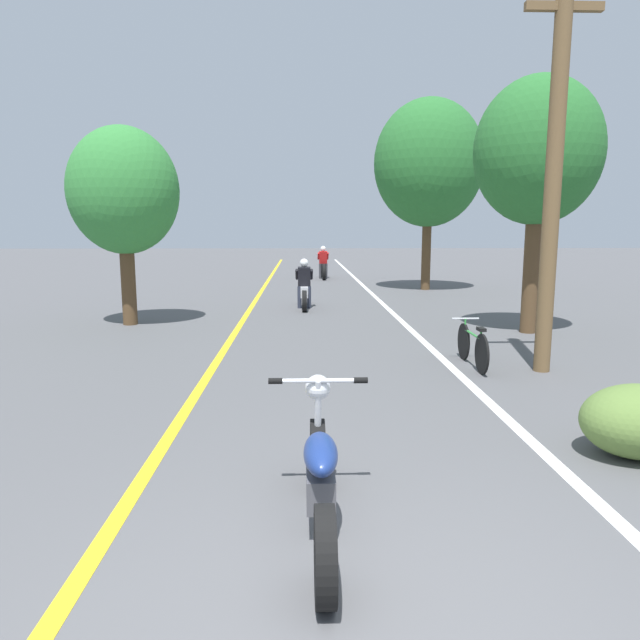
{
  "coord_description": "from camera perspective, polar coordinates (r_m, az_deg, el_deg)",
  "views": [
    {
      "loc": [
        -0.31,
        -2.66,
        2.15
      ],
      "look_at": [
        -0.05,
        5.12,
        0.9
      ],
      "focal_mm": 32.0,
      "sensor_mm": 36.0,
      "label": 1
    }
  ],
  "objects": [
    {
      "name": "lane_stripe_center",
      "position": [
        15.98,
        -6.85,
        1.36
      ],
      "size": [
        0.14,
        48.0,
        0.01
      ],
      "primitive_type": "cube",
      "color": "yellow",
      "rests_on": "ground"
    },
    {
      "name": "lane_stripe_edge",
      "position": [
        16.09,
        6.52,
        1.42
      ],
      "size": [
        0.14,
        48.0,
        0.01
      ],
      "primitive_type": "cube",
      "color": "white",
      "rests_on": "ground"
    },
    {
      "name": "utility_pole",
      "position": [
        9.16,
        22.34,
        13.67
      ],
      "size": [
        1.1,
        0.24,
        5.79
      ],
      "color": "brown",
      "rests_on": "ground"
    },
    {
      "name": "roadside_tree_right_near",
      "position": [
        12.6,
        20.97,
        15.35
      ],
      "size": [
        2.54,
        2.29,
        5.14
      ],
      "color": "#513A23",
      "rests_on": "ground"
    },
    {
      "name": "roadside_tree_right_far",
      "position": [
        20.64,
        10.83,
        15.12
      ],
      "size": [
        3.77,
        3.39,
        6.54
      ],
      "color": "#513A23",
      "rests_on": "ground"
    },
    {
      "name": "roadside_tree_left",
      "position": [
        13.47,
        -19.05,
        12.01
      ],
      "size": [
        2.4,
        2.16,
        4.35
      ],
      "color": "#513A23",
      "rests_on": "ground"
    },
    {
      "name": "roadside_bush",
      "position": [
        6.26,
        29.32,
        -8.82
      ],
      "size": [
        1.1,
        0.88,
        0.7
      ],
      "color": "#5B7A38",
      "rests_on": "ground"
    },
    {
      "name": "motorcycle_foreground",
      "position": [
        4.21,
        0.03,
        -15.23
      ],
      "size": [
        0.78,
        2.09,
        0.99
      ],
      "color": "black",
      "rests_on": "ground"
    },
    {
      "name": "motorcycle_rider_lead",
      "position": [
        15.53,
        -1.59,
        3.09
      ],
      "size": [
        0.5,
        2.04,
        1.34
      ],
      "color": "black",
      "rests_on": "ground"
    },
    {
      "name": "motorcycle_rider_far",
      "position": [
        24.75,
        0.32,
        5.4
      ],
      "size": [
        0.5,
        2.21,
        1.4
      ],
      "color": "black",
      "rests_on": "ground"
    },
    {
      "name": "bicycle_parked",
      "position": [
        9.26,
        15.01,
        -2.51
      ],
      "size": [
        0.44,
        1.57,
        0.71
      ],
      "color": "black",
      "rests_on": "ground"
    }
  ]
}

